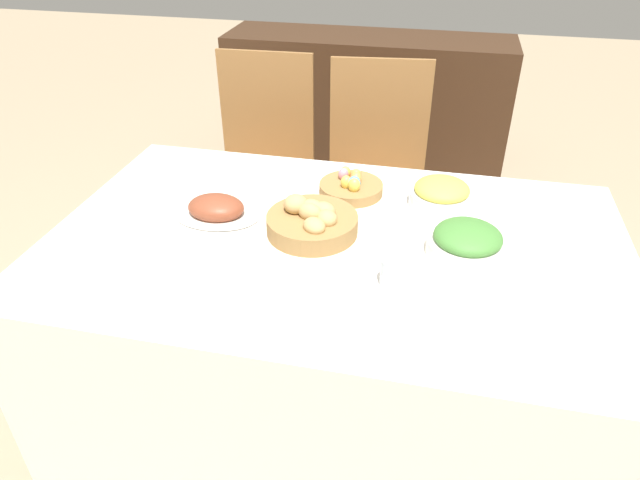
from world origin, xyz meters
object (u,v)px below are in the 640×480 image
(sideboard, at_px, (366,113))
(spoon, at_px, (369,324))
(drinking_cup, at_px, (394,272))
(fork, at_px, (232,304))
(butter_dish, at_px, (230,246))
(chair_far_left, at_px, (262,165))
(green_salad_bowl, at_px, (467,242))
(egg_basket, at_px, (351,186))
(ham_platter, at_px, (216,209))
(pineapple_bowl, at_px, (441,194))
(chair_far_center, at_px, (375,176))
(bread_basket, at_px, (312,221))
(dinner_plate, at_px, (293,312))
(knife, at_px, (357,322))

(sideboard, distance_m, spoon, 2.21)
(drinking_cup, bearing_deg, fork, -156.51)
(sideboard, relative_size, butter_dish, 15.66)
(chair_far_left, relative_size, green_salad_bowl, 4.52)
(sideboard, relative_size, egg_basket, 7.60)
(spoon, bearing_deg, fork, 178.42)
(chair_far_left, relative_size, ham_platter, 3.69)
(ham_platter, bearing_deg, pineapple_bowl, 18.25)
(sideboard, height_order, fork, sideboard)
(chair_far_center, bearing_deg, butter_dish, -112.98)
(bread_basket, xyz_separation_m, butter_dish, (-0.20, -0.14, -0.02))
(chair_far_left, bearing_deg, dinner_plate, -70.92)
(ham_platter, relative_size, green_salad_bowl, 1.23)
(bread_basket, xyz_separation_m, drinking_cup, (0.26, -0.20, 0.00))
(chair_far_center, xyz_separation_m, pineapple_bowl, (0.27, -0.58, 0.24))
(pineapple_bowl, height_order, butter_dish, pineapple_bowl)
(sideboard, relative_size, dinner_plate, 6.11)
(sideboard, xyz_separation_m, drinking_cup, (0.36, -2.01, 0.33))
(fork, bearing_deg, butter_dish, 112.45)
(green_salad_bowl, height_order, dinner_plate, green_salad_bowl)
(green_salad_bowl, bearing_deg, drinking_cup, -134.60)
(green_salad_bowl, bearing_deg, egg_basket, 142.42)
(egg_basket, relative_size, ham_platter, 0.78)
(bread_basket, bearing_deg, green_salad_bowl, -2.76)
(sideboard, xyz_separation_m, fork, (-0.01, -2.17, 0.29))
(ham_platter, bearing_deg, bread_basket, -5.29)
(sideboard, xyz_separation_m, dinner_plate, (0.14, -2.17, 0.30))
(dinner_plate, bearing_deg, egg_basket, 87.16)
(butter_dish, bearing_deg, drinking_cup, -7.50)
(pineapple_bowl, xyz_separation_m, fork, (-0.47, -0.61, -0.04))
(bread_basket, height_order, ham_platter, bread_basket)
(bread_basket, distance_m, pineapple_bowl, 0.43)
(chair_far_left, height_order, egg_basket, chair_far_left)
(ham_platter, relative_size, knife, 1.50)
(sideboard, bearing_deg, egg_basket, -83.69)
(bread_basket, xyz_separation_m, green_salad_bowl, (0.44, -0.02, 0.00))
(sideboard, distance_m, bread_basket, 1.84)
(ham_platter, xyz_separation_m, butter_dish, (0.11, -0.17, -0.01))
(chair_far_left, relative_size, knife, 5.52)
(fork, bearing_deg, ham_platter, 117.38)
(chair_far_center, distance_m, knife, 1.21)
(egg_basket, distance_m, drinking_cup, 0.50)
(ham_platter, bearing_deg, chair_far_center, 63.90)
(bread_basket, height_order, butter_dish, bread_basket)
(sideboard, distance_m, knife, 2.21)
(green_salad_bowl, xyz_separation_m, knife, (-0.25, -0.34, -0.04))
(bread_basket, height_order, fork, bread_basket)
(dinner_plate, bearing_deg, fork, 180.00)
(chair_far_center, xyz_separation_m, fork, (-0.20, -1.19, 0.21))
(ham_platter, relative_size, spoon, 1.50)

